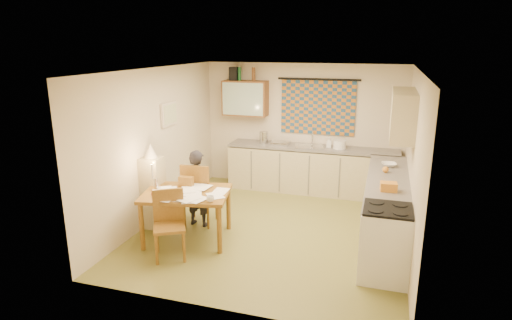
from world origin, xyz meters
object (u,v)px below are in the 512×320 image
(dining_table, at_px, (187,215))
(counter_back, at_px, (312,170))
(counter_right, at_px, (386,209))
(chair_far, at_px, (200,205))
(shelf_stand, at_px, (153,193))
(stove, at_px, (385,243))
(person, at_px, (197,188))

(dining_table, bearing_deg, counter_back, 50.47)
(counter_right, xyz_separation_m, chair_far, (-2.90, -0.35, -0.13))
(shelf_stand, bearing_deg, stove, -8.49)
(counter_back, bearing_deg, counter_right, -50.55)
(counter_right, xyz_separation_m, dining_table, (-2.84, -0.93, -0.07))
(counter_back, height_order, stove, stove)
(chair_far, distance_m, shelf_stand, 0.77)
(stove, distance_m, shelf_stand, 3.58)
(chair_far, bearing_deg, dining_table, 92.17)
(shelf_stand, bearing_deg, counter_right, 11.08)
(counter_back, relative_size, counter_right, 1.12)
(chair_far, height_order, shelf_stand, shelf_stand)
(stove, bearing_deg, counter_right, 90.00)
(counter_right, height_order, person, person)
(stove, bearing_deg, dining_table, 174.15)
(counter_right, distance_m, person, 2.94)
(person, relative_size, shelf_stand, 1.09)
(counter_right, bearing_deg, dining_table, -161.89)
(shelf_stand, bearing_deg, chair_far, 28.50)
(dining_table, height_order, person, person)
(counter_right, height_order, chair_far, chair_far)
(chair_far, xyz_separation_m, shelf_stand, (-0.64, -0.35, 0.26))
(stove, bearing_deg, person, 164.36)
(dining_table, distance_m, shelf_stand, 0.76)
(counter_back, distance_m, dining_table, 3.02)
(counter_back, xyz_separation_m, person, (-1.47, -2.15, 0.18))
(chair_far, height_order, person, person)
(counter_right, relative_size, dining_table, 2.10)
(person, xyz_separation_m, shelf_stand, (-0.63, -0.29, -0.05))
(person, height_order, shelf_stand, person)
(dining_table, relative_size, person, 1.11)
(chair_far, distance_m, person, 0.31)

